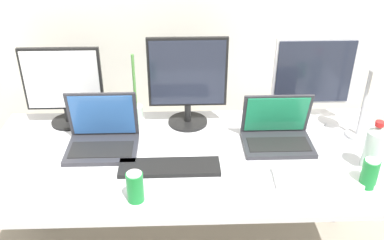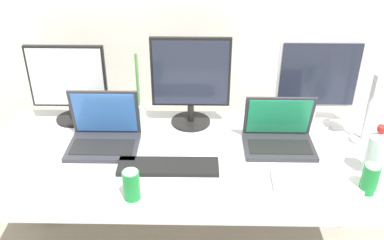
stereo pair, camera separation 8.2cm
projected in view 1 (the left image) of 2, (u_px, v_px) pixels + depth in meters
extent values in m
cylinder|color=#424247|center=(34.00, 179.00, 2.39)|extent=(0.04, 0.04, 0.71)
cylinder|color=#424247|center=(343.00, 173.00, 2.44)|extent=(0.04, 0.04, 0.71)
cube|color=silver|center=(192.00, 158.00, 1.93)|extent=(1.87, 0.83, 0.03)
cylinder|color=black|center=(69.00, 122.00, 2.17)|extent=(0.17, 0.17, 0.01)
cylinder|color=black|center=(68.00, 114.00, 2.15)|extent=(0.03, 0.03, 0.07)
cube|color=black|center=(62.00, 79.00, 2.05)|extent=(0.38, 0.02, 0.32)
cube|color=white|center=(62.00, 80.00, 2.04)|extent=(0.36, 0.01, 0.29)
cylinder|color=black|center=(188.00, 122.00, 2.17)|extent=(0.20, 0.20, 0.01)
cylinder|color=black|center=(188.00, 113.00, 2.14)|extent=(0.03, 0.03, 0.09)
cube|color=black|center=(188.00, 72.00, 2.03)|extent=(0.38, 0.02, 0.35)
cube|color=#232838|center=(188.00, 73.00, 2.02)|extent=(0.36, 0.01, 0.32)
cylinder|color=silver|center=(307.00, 119.00, 2.19)|extent=(0.19, 0.19, 0.01)
cylinder|color=silver|center=(308.00, 110.00, 2.17)|extent=(0.03, 0.03, 0.09)
cube|color=silver|center=(314.00, 71.00, 2.06)|extent=(0.39, 0.02, 0.34)
cube|color=#232838|center=(315.00, 72.00, 2.05)|extent=(0.37, 0.01, 0.31)
cube|color=#2D2D33|center=(102.00, 149.00, 1.94)|extent=(0.32, 0.24, 0.02)
cube|color=black|center=(101.00, 149.00, 1.92)|extent=(0.28, 0.13, 0.00)
cube|color=#2D2D33|center=(103.00, 114.00, 1.96)|extent=(0.32, 0.05, 0.24)
cube|color=#3366B2|center=(102.00, 115.00, 1.96)|extent=(0.29, 0.04, 0.21)
cube|color=#2D2D33|center=(277.00, 144.00, 1.97)|extent=(0.32, 0.22, 0.02)
cube|color=black|center=(278.00, 144.00, 1.95)|extent=(0.28, 0.12, 0.00)
cube|color=#2D2D33|center=(276.00, 114.00, 1.99)|extent=(0.32, 0.06, 0.22)
cube|color=#1E8C59|center=(277.00, 115.00, 1.98)|extent=(0.29, 0.05, 0.19)
cube|color=white|center=(322.00, 178.00, 1.75)|extent=(0.40, 0.15, 0.02)
cube|color=black|center=(170.00, 167.00, 1.82)|extent=(0.43, 0.13, 0.02)
cylinder|color=silver|center=(373.00, 151.00, 1.78)|extent=(0.08, 0.08, 0.18)
cone|color=silver|center=(378.00, 129.00, 1.73)|extent=(0.07, 0.07, 0.03)
cylinder|color=red|center=(380.00, 124.00, 1.72)|extent=(0.04, 0.04, 0.02)
cylinder|color=#197F33|center=(135.00, 187.00, 1.62)|extent=(0.07, 0.07, 0.12)
cylinder|color=silver|center=(134.00, 174.00, 1.59)|extent=(0.06, 0.06, 0.00)
cylinder|color=#197F33|center=(369.00, 174.00, 1.69)|extent=(0.07, 0.07, 0.12)
cylinder|color=silver|center=(373.00, 161.00, 1.66)|extent=(0.06, 0.06, 0.00)
cylinder|color=#B2D1B7|center=(137.00, 115.00, 2.13)|extent=(0.07, 0.07, 0.10)
cylinder|color=#519342|center=(134.00, 81.00, 2.04)|extent=(0.01, 0.01, 0.27)
cylinder|color=#B7B7BC|center=(357.00, 135.00, 2.05)|extent=(0.11, 0.11, 0.01)
cylinder|color=#B7B7BC|center=(365.00, 99.00, 1.96)|extent=(0.02, 0.02, 0.37)
cone|color=#B7B7BC|center=(381.00, 59.00, 1.80)|extent=(0.11, 0.12, 0.11)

